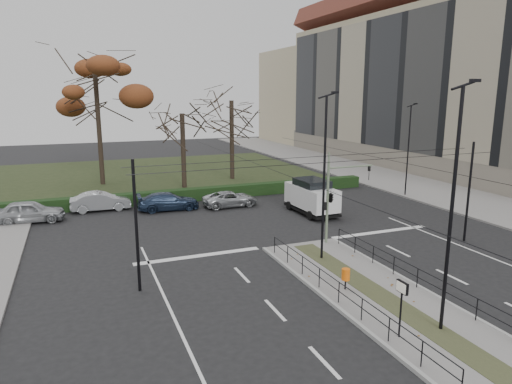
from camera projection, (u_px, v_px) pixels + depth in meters
The scene contains 22 objects.
ground at pixel (346, 276), 22.26m from camera, with size 140.00×140.00×0.00m, color black.
median_island at pixel (377, 295), 19.98m from camera, with size 4.40×15.00×0.14m, color slate.
sidewalk_east at pixel (377, 176), 48.73m from camera, with size 8.00×90.00×0.14m, color slate.
park at pixel (135, 176), 49.14m from camera, with size 38.00×26.00×0.10m, color black.
hedge at pixel (157, 197), 36.87m from camera, with size 38.00×1.00×1.00m, color black.
apartment_block at pixel (445, 78), 51.94m from camera, with size 13.09×52.10×21.64m.
median_railing at pixel (380, 277), 19.70m from camera, with size 4.14×13.24×0.92m.
catenary at pixel (331, 201), 23.01m from camera, with size 20.00×34.00×6.00m.
traffic_light at pixel (332, 196), 26.37m from camera, with size 3.25×1.86×4.78m.
litter_bin at pixel (346, 275), 20.29m from camera, with size 0.37×0.37×0.96m.
info_panel at pixel (402, 294), 16.08m from camera, with size 0.12×0.55×2.12m.
streetlamp_median_near at pixel (452, 209), 16.01m from camera, with size 0.76×0.15×9.06m.
streetlamp_median_far at pixel (324, 176), 23.35m from camera, with size 0.73×0.15×8.69m.
streetlamp_sidewalk at pixel (408, 149), 38.73m from camera, with size 0.65×0.13×7.79m.
parked_car_first at pixel (29, 211), 31.36m from camera, with size 1.82×4.54×1.55m, color #999CA0.
parked_car_second at pixel (101, 201), 34.56m from camera, with size 1.53×4.39×1.45m, color #999CA0.
parked_car_third at pixel (168, 201), 34.75m from camera, with size 1.88×4.63×1.34m, color #1D2B44.
parked_car_fourth at pixel (230, 199), 35.89m from camera, with size 2.00×4.33×1.20m, color #999CA0.
white_van at pixel (312, 196), 33.62m from camera, with size 2.37×4.98×2.58m.
rust_tree at pixel (95, 73), 42.15m from camera, with size 9.65×9.65×13.79m.
bare_tree_center at pixel (231, 106), 45.69m from camera, with size 6.85×6.85×10.55m.
bare_tree_near at pixel (182, 119), 41.50m from camera, with size 5.55×5.55×9.10m.
Camera 1 is at (-11.83, -17.78, 8.72)m, focal length 32.00 mm.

